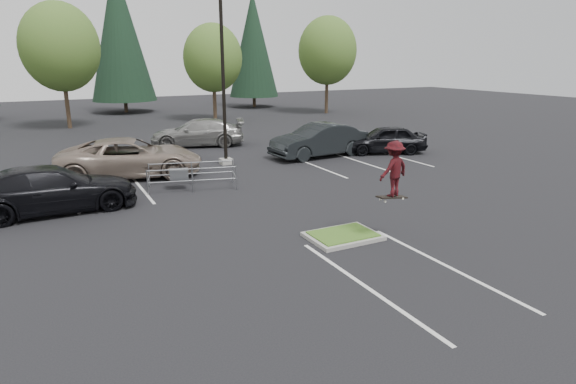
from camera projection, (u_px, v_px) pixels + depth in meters
name	position (u px, v px, depth m)	size (l,w,h in m)	color
ground	(343.00, 238.00, 15.17)	(120.00, 120.00, 0.00)	black
grass_median	(343.00, 236.00, 15.15)	(2.20, 1.60, 0.16)	#9E9C93
stall_lines	(234.00, 196.00, 19.73)	(22.62, 17.60, 0.01)	silver
light_pole	(223.00, 76.00, 24.43)	(0.70, 0.60, 10.12)	#9E9C93
decid_b	(60.00, 50.00, 37.03)	(5.89, 5.89, 9.64)	#38281C
decid_c	(213.00, 60.00, 41.93)	(5.12, 5.12, 8.38)	#38281C
decid_d	(327.00, 53.00, 47.46)	(5.76, 5.76, 9.43)	#38281C
conif_b	(119.00, 33.00, 47.73)	(6.38, 6.38, 14.50)	#38281C
conif_c	(253.00, 45.00, 53.30)	(5.50, 5.50, 12.50)	#38281C
cart_corral	(182.00, 174.00, 20.65)	(3.93, 2.22, 1.05)	gray
skateboarder	(394.00, 169.00, 14.40)	(1.19, 0.82, 1.82)	black
car_l_tan	(130.00, 157.00, 22.79)	(3.04, 6.60, 1.83)	gray
car_l_black	(51.00, 189.00, 17.54)	(2.39, 5.89, 1.71)	black
car_r_charc	(319.00, 140.00, 27.37)	(1.98, 5.68, 1.87)	black
car_r_black	(385.00, 139.00, 28.44)	(1.93, 4.81, 1.64)	black
car_far_silver	(199.00, 133.00, 30.74)	(2.39, 5.89, 1.71)	gray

